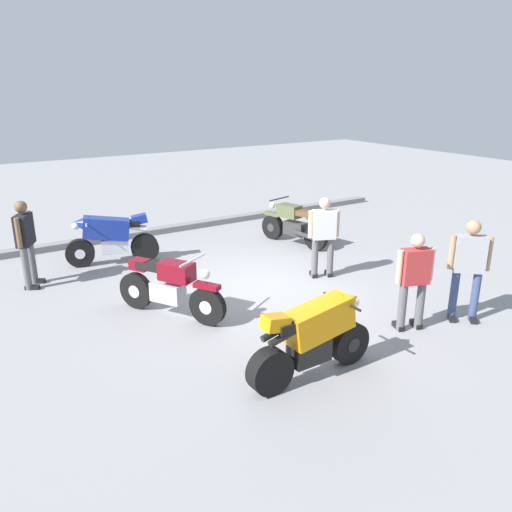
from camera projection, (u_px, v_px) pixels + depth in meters
The scene contains 10 objects.
ground_plane at pixel (259, 288), 9.82m from camera, with size 40.00×40.00×0.00m, color gray.
curb_edge at pixel (165, 230), 13.48m from camera, with size 14.00×0.30×0.15m, color gray.
motorcycle_maroon_cruiser at pixel (170, 287), 8.50m from camera, with size 1.16×1.86×1.09m.
motorcycle_olive_vintage at pixel (294, 225), 12.36m from camera, with size 0.77×1.93×1.07m.
motorcycle_blue_sportbike at pixel (111, 237), 10.97m from camera, with size 1.93×0.85×1.14m.
motorcycle_orange_sportbike at pixel (313, 336), 6.68m from camera, with size 1.95×0.70×1.14m.
person_in_white_shirt at pixel (324, 233), 10.10m from camera, with size 0.62×0.44×1.63m.
person_in_black_shirt at pixel (26, 239), 9.61m from camera, with size 0.48×0.61×1.68m.
person_in_gray_shirt at pixel (469, 264), 8.23m from camera, with size 0.56×0.54×1.69m.
person_in_red_shirt at pixel (414, 277), 7.90m from camera, with size 0.62×0.42×1.58m.
Camera 1 is at (-4.93, -7.66, 3.71)m, focal length 36.10 mm.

